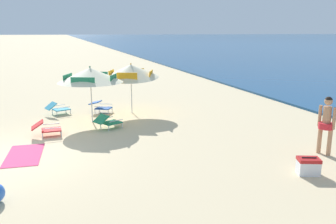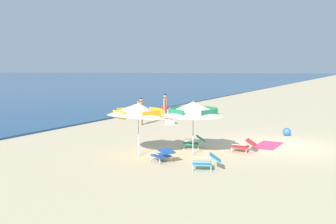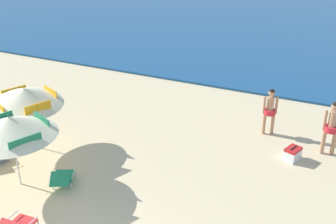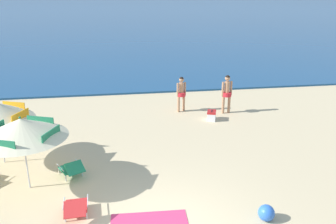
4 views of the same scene
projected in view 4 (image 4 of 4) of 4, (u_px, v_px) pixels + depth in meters
name	position (u px, v px, depth m)	size (l,w,h in m)	color
beach_umbrella_striped_main	(21.00, 128.00, 8.89)	(3.30, 3.30, 2.08)	silver
lounge_chair_under_umbrella	(72.00, 168.00, 9.93)	(0.88, 1.03, 0.53)	#1E7F56
lounge_chair_spare_folded	(76.00, 207.00, 8.12)	(0.61, 0.92, 0.52)	red
person_standing_near_shore	(181.00, 92.00, 15.32)	(0.45, 0.39, 1.60)	tan
person_standing_beside	(227.00, 91.00, 15.10)	(0.50, 0.42, 1.72)	tan
cooler_box	(212.00, 115.00, 14.47)	(0.50, 0.58, 0.43)	white
beach_ball	(266.00, 213.00, 8.03)	(0.39, 0.39, 0.39)	blue
beach_towel	(149.00, 224.00, 7.96)	(0.90, 1.80, 0.01)	#DB3866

